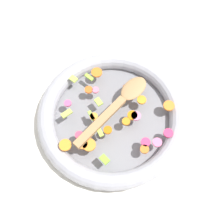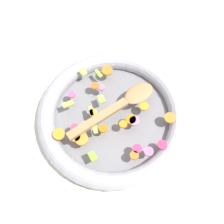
{
  "view_description": "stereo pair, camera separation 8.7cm",
  "coord_description": "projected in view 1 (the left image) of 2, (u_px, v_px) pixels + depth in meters",
  "views": [
    {
      "loc": [
        0.37,
        0.08,
        0.83
      ],
      "look_at": [
        0.0,
        0.0,
        0.05
      ],
      "focal_mm": 50.0,
      "sensor_mm": 36.0,
      "label": 1
    },
    {
      "loc": [
        0.34,
        0.16,
        0.83
      ],
      "look_at": [
        0.0,
        0.0,
        0.05
      ],
      "focal_mm": 50.0,
      "sensor_mm": 36.0,
      "label": 2
    }
  ],
  "objects": [
    {
      "name": "skillet",
      "position": [
        112.0,
        116.0,
        0.89
      ],
      "size": [
        0.43,
        0.43,
        0.05
      ],
      "color": "slate",
      "rests_on": "ground_plane"
    },
    {
      "name": "chopped_vegetables",
      "position": [
        113.0,
        117.0,
        0.86
      ],
      "size": [
        0.29,
        0.33,
        0.01
      ],
      "color": "orange",
      "rests_on": "skillet"
    },
    {
      "name": "ground_plane",
      "position": [
        112.0,
        119.0,
        0.91
      ],
      "size": [
        4.0,
        4.0,
        0.0
      ],
      "primitive_type": "plane",
      "color": "silver"
    },
    {
      "name": "wooden_spoon",
      "position": [
        119.0,
        103.0,
        0.87
      ],
      "size": [
        0.26,
        0.17,
        0.01
      ],
      "color": "#A87F51",
      "rests_on": "chopped_vegetables"
    }
  ]
}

